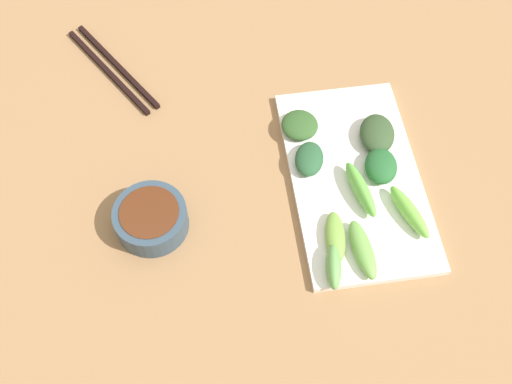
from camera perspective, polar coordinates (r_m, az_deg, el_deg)
name	(u,v)px	position (r m, az deg, el deg)	size (l,w,h in m)	color
tabletop	(264,204)	(0.90, 0.76, -1.18)	(2.10, 2.10, 0.02)	#956E48
sauce_bowl	(151,218)	(0.87, -9.82, -2.43)	(0.10, 0.10, 0.04)	#324555
serving_plate	(355,178)	(0.92, 9.27, 1.29)	(0.19, 0.33, 0.01)	white
broccoli_stalk_0	(409,212)	(0.88, 14.18, -1.80)	(0.02, 0.09, 0.03)	#71BC44
broccoli_leafy_1	(309,159)	(0.90, 5.00, 3.10)	(0.04, 0.06, 0.02)	#275231
broccoli_stalk_2	(360,189)	(0.88, 9.76, 0.27)	(0.02, 0.09, 0.03)	#61B143
broccoli_leafy_3	(377,134)	(0.94, 11.26, 5.38)	(0.05, 0.07, 0.03)	#2F4627
broccoli_stalk_4	(335,237)	(0.85, 7.43, -4.19)	(0.03, 0.08, 0.02)	#71A13F
broccoli_stalk_5	(334,267)	(0.82, 7.28, -6.97)	(0.02, 0.06, 0.03)	#639F50
broccoli_stalk_6	(363,249)	(0.84, 9.96, -5.33)	(0.03, 0.09, 0.02)	#6AA249
broccoli_leafy_7	(381,166)	(0.91, 11.62, 2.40)	(0.05, 0.06, 0.03)	#225A2B
broccoli_leafy_8	(300,125)	(0.94, 4.11, 6.27)	(0.06, 0.06, 0.02)	#2F5325
chopsticks	(113,69)	(1.06, -13.27, 11.18)	(0.15, 0.21, 0.01)	black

